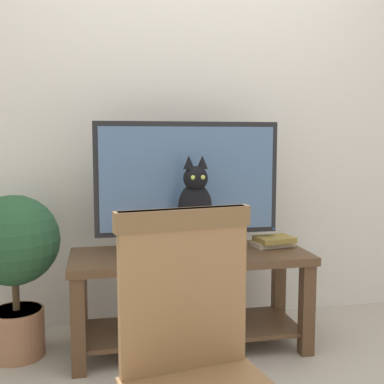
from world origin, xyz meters
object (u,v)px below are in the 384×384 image
book_stack (273,241)px  potted_plant (14,256)px  media_box (194,250)px  tv_stand (190,283)px  tv (188,182)px  wooden_chair (197,359)px  cat (195,211)px

book_stack → potted_plant: bearing=179.0°
media_box → book_stack: media_box is taller
media_box → potted_plant: potted_plant is taller
tv_stand → tv: 0.56m
tv_stand → potted_plant: potted_plant is taller
tv_stand → wooden_chair: 1.30m
wooden_chair → potted_plant: size_ratio=1.10×
media_box → book_stack: 0.51m
tv_stand → cat: 0.42m
cat → potted_plant: (-0.94, 0.16, -0.23)m
tv_stand → media_box: bearing=-85.0°
book_stack → potted_plant: 1.43m
tv_stand → cat: bearing=-85.1°
tv_stand → cat: (0.01, -0.09, 0.41)m
tv → wooden_chair: tv is taller
tv_stand → wooden_chair: (-0.23, -1.27, 0.18)m
tv → wooden_chair: 1.41m
wooden_chair → potted_plant: wooden_chair is taller
media_box → cat: bearing=-85.9°
tv → tv_stand: bearing=-90.0°
media_box → wooden_chair: wooden_chair is taller
tv → cat: 0.22m
tv_stand → media_box: 0.22m
wooden_chair → book_stack: size_ratio=3.88×
tv_stand → media_box: (0.01, -0.07, 0.20)m
media_box → wooden_chair: 1.22m
tv → wooden_chair: (-0.23, -1.34, -0.38)m
tv_stand → wooden_chair: size_ratio=1.35×
cat → wooden_chair: size_ratio=0.49×
cat → tv: bearing=92.6°
tv → book_stack: bearing=-2.9°
media_box → wooden_chair: size_ratio=0.45×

